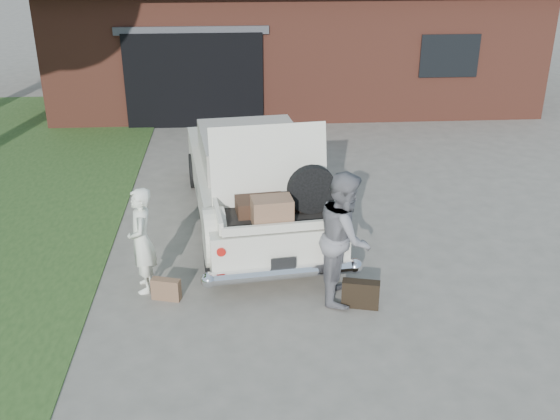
{
  "coord_description": "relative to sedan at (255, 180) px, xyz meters",
  "views": [
    {
      "loc": [
        -0.53,
        -7.22,
        4.67
      ],
      "look_at": [
        0.0,
        0.6,
        1.1
      ],
      "focal_mm": 42.0,
      "sensor_mm": 36.0,
      "label": 1
    }
  ],
  "objects": [
    {
      "name": "suitcase_left",
      "position": [
        -1.26,
        -2.32,
        -0.58
      ],
      "size": [
        0.4,
        0.22,
        0.3
      ],
      "primitive_type": "cube",
      "rotation": [
        0.0,
        0.0,
        -0.28
      ],
      "color": "brown",
      "rests_on": "ground"
    },
    {
      "name": "woman_left",
      "position": [
        -1.56,
        -2.03,
        -0.0
      ],
      "size": [
        0.41,
        0.57,
        1.46
      ],
      "primitive_type": "imported",
      "rotation": [
        0.0,
        0.0,
        -1.45
      ],
      "color": "white",
      "rests_on": "ground"
    },
    {
      "name": "woman_right",
      "position": [
        1.08,
        -2.39,
        0.15
      ],
      "size": [
        0.8,
        0.95,
        1.76
      ],
      "primitive_type": "imported",
      "rotation": [
        0.0,
        0.0,
        1.41
      ],
      "color": "gray",
      "rests_on": "ground"
    },
    {
      "name": "ground",
      "position": [
        0.27,
        -2.59,
        -0.73
      ],
      "size": [
        90.0,
        90.0,
        0.0
      ],
      "primitive_type": "plane",
      "color": "gray",
      "rests_on": "ground"
    },
    {
      "name": "suitcase_right",
      "position": [
        1.27,
        -2.67,
        -0.55
      ],
      "size": [
        0.5,
        0.26,
        0.37
      ],
      "primitive_type": "cube",
      "rotation": [
        0.0,
        0.0,
        -0.24
      ],
      "color": "black",
      "rests_on": "ground"
    },
    {
      "name": "sedan",
      "position": [
        0.0,
        0.0,
        0.0
      ],
      "size": [
        2.49,
        5.18,
        2.05
      ],
      "rotation": [
        0.0,
        0.0,
        0.12
      ],
      "color": "silver",
      "rests_on": "ground"
    },
    {
      "name": "house",
      "position": [
        1.25,
        8.88,
        0.94
      ],
      "size": [
        12.8,
        7.8,
        3.3
      ],
      "color": "brown",
      "rests_on": "ground"
    }
  ]
}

